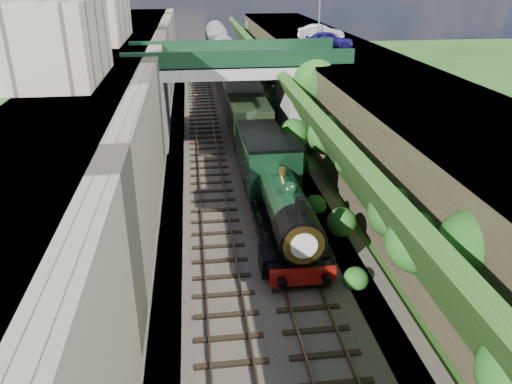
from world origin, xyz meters
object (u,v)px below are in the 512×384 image
Objects in this scene: road_bridge at (243,88)px; tree at (316,87)px; car_blue at (329,40)px; lamppost at (320,3)px; car_silver at (321,32)px; locomotive at (282,204)px; tender at (261,157)px.

tree is at bearing -28.89° from road_bridge.
car_blue is at bearing 69.20° from tree.
lamppost reaches higher than tree.
lamppost is 2.94m from car_silver.
car_silver is at bearing 49.22° from road_bridge.
road_bridge is 1.56× the size of locomotive.
car_silver is (0.49, 1.25, -2.61)m from lamppost.
tree is at bearing 176.42° from car_silver.
tree is at bearing 50.96° from tender.
locomotive is at bearing -89.08° from road_bridge.
tree is 12.48m from lamppost.
lamppost is 1.48× the size of car_blue.
car_silver is at bearing 72.53° from locomotive.
locomotive is (-7.44, -20.35, -5.05)m from car_blue.
car_blue is 0.95× the size of car_silver.
tree is at bearing 169.10° from car_blue.
tree is 8.07m from tender.
tree is 1.55× the size of car_silver.
lamppost reaches higher than road_bridge.
tender is at bearing -129.04° from tree.
car_silver is 20.57m from tender.
tree is 1.10× the size of lamppost.
tree is (4.97, -2.74, 0.57)m from road_bridge.
road_bridge is at bearing -132.99° from lamppost.
road_bridge is at bearing 151.11° from tree.
car_blue is (-0.10, -3.93, -2.63)m from lamppost.
tender is at bearing 90.00° from locomotive.
car_blue is at bearing -175.12° from car_silver.
car_silver reaches higher than car_blue.
road_bridge is 3.75× the size of car_silver.
car_silver is (3.33, 12.36, 2.31)m from tree.
road_bridge reaches higher than locomotive.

